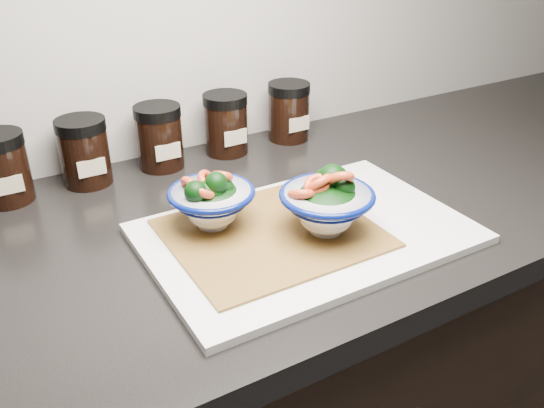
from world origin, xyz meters
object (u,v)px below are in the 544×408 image
bowl_right (327,203)px  cutting_board (306,233)px  bowl_left (211,201)px  spice_jar_d (159,137)px  spice_jar_e (226,124)px  spice_jar_c (84,152)px  spice_jar_b (2,168)px  spice_jar_f (289,111)px

bowl_right → cutting_board: bearing=137.3°
bowl_left → spice_jar_d: bearing=85.3°
cutting_board → spice_jar_e: 0.34m
spice_jar_d → spice_jar_c: bearing=180.0°
spice_jar_e → bowl_left: bearing=-120.1°
bowl_left → spice_jar_c: size_ratio=1.09×
cutting_board → spice_jar_b: (-0.35, 0.33, 0.05)m
spice_jar_c → spice_jar_e: bearing=0.0°
spice_jar_e → spice_jar_f: bearing=0.0°
bowl_right → spice_jar_b: size_ratio=1.17×
spice_jar_f → bowl_right: bearing=-113.9°
bowl_left → spice_jar_c: (-0.11, 0.26, 0.00)m
cutting_board → spice_jar_e: size_ratio=3.98×
bowl_right → spice_jar_f: (0.16, 0.35, -0.00)m
spice_jar_b → spice_jar_f: 0.52m
bowl_left → spice_jar_b: size_ratio=1.09×
spice_jar_f → bowl_left: bearing=-137.8°
cutting_board → bowl_left: size_ratio=3.65×
spice_jar_b → spice_jar_d: same height
spice_jar_c → spice_jar_e: (0.26, 0.00, 0.00)m
spice_jar_f → spice_jar_d: bearing=180.0°
spice_jar_b → spice_jar_d: (0.26, 0.00, 0.00)m
spice_jar_c → spice_jar_b: bearing=180.0°
cutting_board → bowl_left: (-0.11, 0.07, 0.05)m
spice_jar_f → spice_jar_e: bearing=180.0°
spice_jar_d → spice_jar_e: bearing=0.0°
cutting_board → spice_jar_d: (-0.09, 0.33, 0.05)m
bowl_right → spice_jar_d: bearing=107.5°
spice_jar_c → spice_jar_e: size_ratio=1.00×
bowl_left → bowl_right: 0.16m
bowl_left → spice_jar_e: (0.15, 0.26, 0.00)m
bowl_right → spice_jar_b: 0.51m
spice_jar_c → spice_jar_f: (0.40, 0.00, 0.00)m
cutting_board → spice_jar_d: 0.35m
bowl_right → bowl_left: bearing=145.6°
spice_jar_d → bowl_right: bearing=-72.5°
spice_jar_c → cutting_board: bearing=-56.4°
spice_jar_d → spice_jar_f: size_ratio=1.00×
cutting_board → spice_jar_d: spice_jar_d is taller
spice_jar_d → spice_jar_f: same height
spice_jar_d → spice_jar_f: bearing=0.0°
bowl_left → spice_jar_b: spice_jar_b is taller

